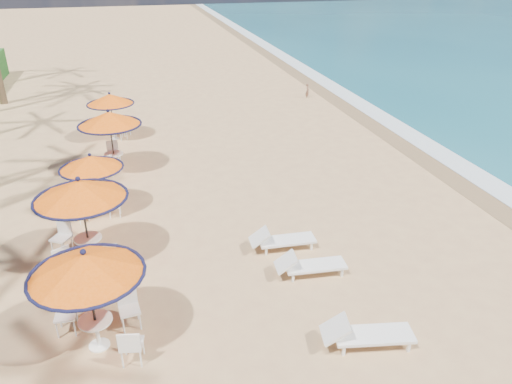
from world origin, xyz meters
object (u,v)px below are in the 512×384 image
station_3 (108,127)px  lounger_near (364,333)px  station_1 (79,201)px  station_4 (112,105)px  station_0 (89,276)px  station_2 (92,170)px  lounger_mid (308,265)px  lounger_far (280,239)px

station_3 → lounger_near: (5.42, -11.63, -1.54)m
station_1 → station_3: 6.59m
station_4 → lounger_near: (5.35, -15.65, -1.30)m
station_0 → station_4: size_ratio=1.13×
station_0 → station_2: 6.61m
lounger_mid → lounger_far: (-0.35, 1.46, 0.00)m
station_4 → lounger_mid: size_ratio=1.13×
station_1 → lounger_near: station_1 is taller
station_2 → station_4: size_ratio=0.96×
station_4 → lounger_mid: 13.79m
station_3 → station_4: size_ratio=1.14×
station_0 → station_4: station_0 is taller
station_4 → lounger_far: (4.72, -11.30, -1.32)m
station_1 → lounger_near: bearing=-39.7°
station_0 → station_2: size_ratio=1.18×
station_0 → lounger_far: size_ratio=1.29×
station_0 → lounger_near: size_ratio=1.19×
station_1 → lounger_far: bearing=-7.5°
station_2 → lounger_near: size_ratio=1.00×
station_4 → lounger_far: bearing=-67.3°
station_3 → station_4: bearing=88.9°
station_2 → lounger_far: 6.63m
station_4 → lounger_mid: (5.07, -12.76, -1.32)m
station_1 → station_4: 10.61m
station_1 → lounger_far: size_ratio=1.33×
station_1 → station_2: bearing=86.7°
station_2 → station_3: 3.59m
station_2 → lounger_mid: 7.79m
lounger_mid → lounger_far: bearing=107.6°
station_1 → station_3: bearing=83.9°
station_0 → lounger_mid: station_0 is taller
station_0 → station_1: size_ratio=0.97×
lounger_near → lounger_far: 4.40m
station_1 → lounger_mid: size_ratio=1.33×
station_1 → station_3: station_1 is taller
station_3 → lounger_mid: 10.26m
station_4 → lounger_far: station_4 is taller
station_2 → station_3: station_3 is taller
station_1 → station_4: (0.78, 10.58, -0.29)m
station_3 → lounger_far: bearing=-56.6°
station_3 → station_4: (0.08, 4.02, -0.23)m
station_3 → station_4: station_3 is taller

